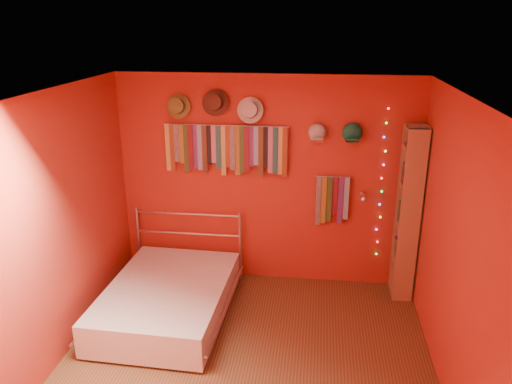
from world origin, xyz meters
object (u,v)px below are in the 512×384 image
at_px(bookshelf, 412,214).
at_px(bed, 168,299).
at_px(reading_lamp, 363,198).
at_px(tie_rack, 226,148).

distance_m(bookshelf, bed, 2.85).
distance_m(reading_lamp, bookshelf, 0.57).
bearing_deg(tie_rack, reading_lamp, -6.71).
bearing_deg(bookshelf, tie_rack, 175.83).
height_order(reading_lamp, bed, reading_lamp).
bearing_deg(bookshelf, bed, -162.91).
xyz_separation_m(tie_rack, reading_lamp, (1.57, -0.19, -0.48)).
bearing_deg(reading_lamp, bookshelf, 3.18).
distance_m(tie_rack, bed, 1.81).
xyz_separation_m(tie_rack, bookshelf, (2.12, -0.15, -0.65)).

